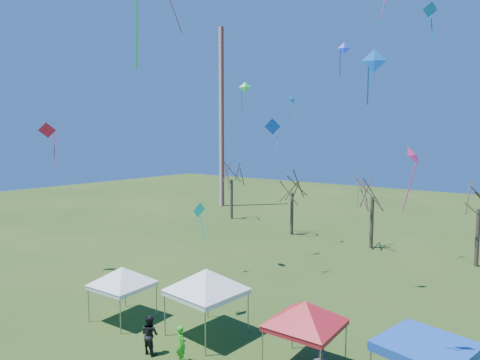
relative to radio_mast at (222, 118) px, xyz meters
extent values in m
cylinder|color=silver|center=(0.00, 0.00, 0.00)|extent=(0.70, 0.70, 25.00)
cylinder|color=#3D2D21|center=(7.15, -6.62, -10.11)|extent=(0.32, 0.32, 4.78)
cylinder|color=#3D2D21|center=(17.23, -9.35, -10.36)|extent=(0.32, 0.32, 4.28)
cylinder|color=#3D2D21|center=(25.63, -9.62, -10.18)|extent=(0.32, 0.32, 4.64)
cylinder|color=#3D2D21|center=(34.03, -9.96, -10.26)|extent=(0.32, 0.32, 4.49)
cylinder|color=gray|center=(19.34, -33.93, -11.59)|extent=(0.05, 0.05, 1.81)
cylinder|color=gray|center=(19.16, -31.40, -11.59)|extent=(0.05, 0.05, 1.81)
cylinder|color=gray|center=(21.87, -33.75, -11.59)|extent=(0.05, 0.05, 1.81)
cylinder|color=gray|center=(21.69, -31.22, -11.59)|extent=(0.05, 0.05, 1.81)
cube|color=white|center=(20.51, -32.58, -10.58)|extent=(2.90, 2.90, 0.22)
pyramid|color=white|center=(20.51, -32.58, -9.57)|extent=(3.83, 3.83, 0.91)
cylinder|color=gray|center=(23.78, -32.50, -11.45)|extent=(0.06, 0.06, 2.11)
cylinder|color=gray|center=(24.00, -29.56, -11.45)|extent=(0.06, 0.06, 2.11)
cylinder|color=gray|center=(26.72, -32.73, -11.45)|extent=(0.06, 0.06, 2.11)
cylinder|color=gray|center=(26.95, -29.78, -11.45)|extent=(0.06, 0.06, 2.11)
cube|color=white|center=(25.36, -31.14, -10.26)|extent=(3.40, 3.40, 0.25)
pyramid|color=white|center=(25.36, -31.14, -9.08)|extent=(4.46, 4.46, 1.05)
cylinder|color=gray|center=(29.59, -32.33, -11.56)|extent=(0.06, 0.06, 1.87)
cylinder|color=gray|center=(29.48, -29.71, -11.56)|extent=(0.06, 0.06, 1.87)
cylinder|color=gray|center=(32.10, -29.60, -11.56)|extent=(0.06, 0.06, 1.87)
cube|color=#AC101A|center=(30.85, -30.96, -10.52)|extent=(2.92, 2.92, 0.22)
pyramid|color=#AC101A|center=(30.85, -30.96, -9.47)|extent=(3.97, 3.97, 0.94)
cylinder|color=gray|center=(34.42, -28.64, -11.49)|extent=(0.06, 0.06, 2.02)
cube|color=#103FAC|center=(35.53, -30.30, -10.36)|extent=(3.56, 3.56, 0.24)
cube|color=#103FAC|center=(35.53, -30.30, -10.18)|extent=(3.56, 3.56, 0.12)
imported|color=black|center=(24.55, -34.12, -11.59)|extent=(0.90, 0.71, 1.83)
imported|color=green|center=(26.28, -33.83, -11.65)|extent=(0.73, 0.62, 1.71)
cube|color=green|center=(29.58, -38.50, 0.89)|extent=(0.33, 0.41, 3.19)
cone|color=blue|center=(28.07, -21.66, 2.77)|extent=(0.84, 0.61, 0.75)
cube|color=blue|center=(27.88, -21.75, 1.84)|extent=(0.23, 0.44, 1.48)
cube|color=#CD2D9D|center=(27.59, -13.86, 7.11)|extent=(0.24, 0.74, 1.90)
cone|color=#0DCEC0|center=(23.54, -29.73, -6.50)|extent=(0.30, 0.91, 0.90)
cube|color=#0DCEC0|center=(23.55, -29.51, -7.43)|extent=(0.48, 0.05, 1.41)
cube|color=red|center=(16.51, -24.44, 5.97)|extent=(0.53, 0.78, 2.38)
cone|color=#0B84AA|center=(19.20, -12.88, 0.78)|extent=(0.56, 0.96, 0.86)
cube|color=#0B84AA|center=(19.19, -13.21, -0.32)|extent=(0.70, 0.05, 1.75)
cone|color=blue|center=(22.77, -21.39, -1.85)|extent=(1.16, 0.73, 1.14)
cube|color=blue|center=(23.07, -21.26, -2.98)|extent=(0.31, 0.64, 1.70)
cone|color=#DF316A|center=(34.04, -27.58, -3.34)|extent=(0.69, 1.00, 0.82)
cube|color=#DF316A|center=(34.00, -27.84, -4.66)|extent=(0.55, 0.12, 2.18)
cone|color=red|center=(9.72, -30.67, -2.09)|extent=(1.22, 1.32, 1.15)
cube|color=red|center=(9.98, -30.34, -3.56)|extent=(0.72, 0.58, 2.34)
cone|color=blue|center=(34.18, -32.81, -0.14)|extent=(0.79, 0.47, 0.78)
cube|color=blue|center=(34.03, -32.87, -0.93)|extent=(0.18, 0.35, 1.19)
cone|color=#157EE6|center=(33.31, -23.27, 3.73)|extent=(0.82, 0.80, 0.73)
cube|color=#157EE6|center=(33.42, -23.17, 2.82)|extent=(0.26, 0.27, 1.45)
cone|color=green|center=(14.13, -13.17, 2.17)|extent=(1.33, 1.12, 1.13)
cube|color=green|center=(13.87, -13.33, 0.81)|extent=(0.37, 0.58, 2.13)
camera|label=1|loc=(39.33, -46.40, -2.54)|focal=32.00mm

